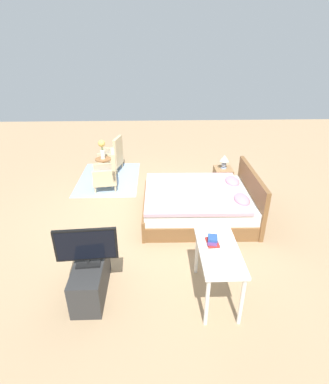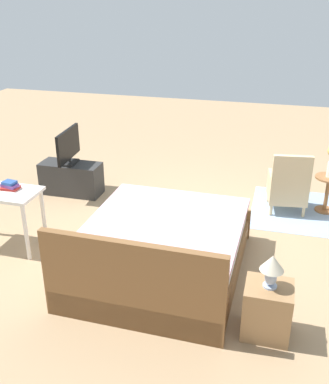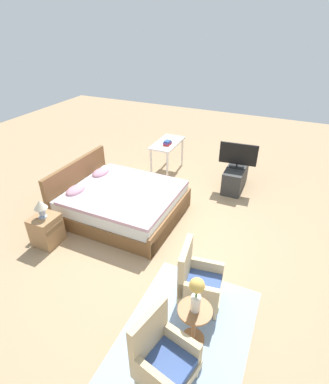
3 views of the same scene
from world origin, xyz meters
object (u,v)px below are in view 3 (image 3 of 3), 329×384
Objects in this scene: tv_flatscreen at (238,155)px; vanity_desk at (167,147)px; armchair_by_window_left at (162,357)px; nightstand at (47,230)px; flower_vase at (197,292)px; bed at (120,202)px; table_lamp at (41,206)px; armchair_by_window_right at (197,281)px; side_table at (194,321)px; book_stack at (167,143)px; tv_stand at (235,177)px.

tv_flatscreen reaches higher than vanity_desk.
nightstand is at bearing 65.43° from armchair_by_window_left.
flower_vase is at bearing -152.35° from vanity_desk.
bed is 6.55× the size of table_lamp.
side_table is at bearing -164.43° from armchair_by_window_right.
nightstand is 2.36× the size of book_stack.
book_stack reaches higher than nightstand.
tv_stand is 0.54m from tv_flatscreen.
armchair_by_window_right is 0.74m from flower_vase.
table_lamp is at bearing 76.53° from flower_vase.
table_lamp is (1.24, 2.72, 0.36)m from armchair_by_window_left.
tv_flatscreen is (1.98, -1.78, 0.50)m from bed.
vanity_desk is (3.32, -0.78, -0.09)m from table_lamp.
armchair_by_window_right is at bearing -176.06° from tv_stand.
side_table is at bearing -174.34° from tv_stand.
tv_flatscreen reaches higher than table_lamp.
vanity_desk is (3.45, 1.95, 0.27)m from armchair_by_window_right.
flower_vase is 2.96m from table_lamp.
tv_stand is (3.90, 0.39, -0.59)m from flower_vase.
flower_vase is at bearing 0.00° from side_table.
flower_vase is at bearing -131.44° from bed.
armchair_by_window_right reaches higher than tv_stand.
book_stack is (3.86, 2.03, -0.02)m from flower_vase.
table_lamp is (0.00, 0.00, 0.48)m from nightstand.
armchair_by_window_right reaches higher than side_table.
armchair_by_window_right is at bearing 15.57° from side_table.
vanity_desk is at bearing -13.12° from nightstand.
nightstand is (1.24, 2.72, -0.12)m from armchair_by_window_left.
armchair_by_window_right is at bearing 0.05° from armchair_by_window_left.
side_table reaches higher than nightstand.
bed reaches higher than vanity_desk.
flower_vase reaches higher than table_lamp.
book_stack is at bearing -14.86° from table_lamp.
armchair_by_window_right is 2.79× the size of table_lamp.
table_lamp is at bearing 76.53° from side_table.
bed is at bearing 175.98° from book_stack.
bed is 2.95m from flower_vase.
side_table is at bearing -131.44° from bed.
vanity_desk is at bearing 29.41° from armchair_by_window_right.
nightstand is 0.51× the size of vanity_desk.
armchair_by_window_left is 4.97m from vanity_desk.
flower_vase reaches higher than armchair_by_window_right.
armchair_by_window_left is 0.96× the size of tv_stand.
tv_flatscreen reaches higher than nightstand.
side_table is 3.94m from tv_flatscreen.
flower_vase reaches higher than nightstand.
tv_flatscreen is at bearing 3.94° from armchair_by_window_right.
armchair_by_window_left reaches higher than table_lamp.
armchair_by_window_right is at bearing -176.06° from tv_flatscreen.
tv_flatscreen is 3.58× the size of book_stack.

